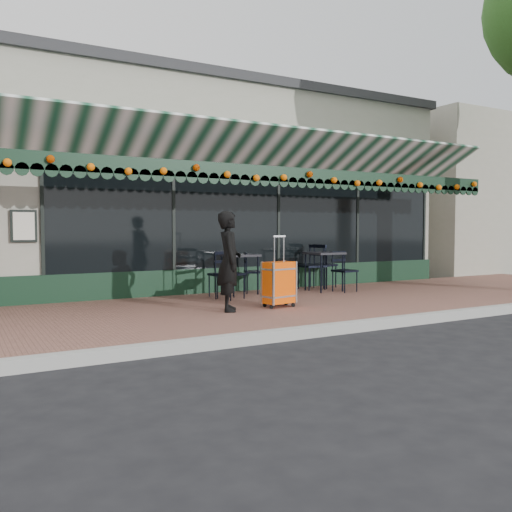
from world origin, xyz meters
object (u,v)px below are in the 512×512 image
suitcase (279,283)px  woman (229,261)px  chair_a_left (312,267)px  chair_a_front (345,271)px  chair_b_right (254,272)px  chair_b_left (221,275)px  chair_a_right (323,266)px  chair_b_front (230,275)px  cafe_table_b (239,258)px  cafe_table_a (324,256)px

suitcase → woman: bearing=167.2°
chair_a_left → chair_a_front: (0.33, -0.71, -0.07)m
woman → chair_b_right: 2.45m
chair_b_left → chair_a_right: bearing=96.9°
chair_a_right → chair_b_left: (-2.69, -0.41, -0.06)m
chair_b_left → chair_b_front: chair_b_front is taller
chair_b_front → cafe_table_b: bearing=28.8°
chair_a_front → chair_b_front: 2.58m
cafe_table_b → chair_a_right: 2.17m
woman → chair_b_front: 1.49m
cafe_table_a → woman: bearing=-153.7°
chair_b_front → suitcase: bearing=-99.6°
chair_a_right → chair_b_right: 1.82m
woman → suitcase: bearing=-68.0°
chair_a_front → chair_a_right: bearing=77.3°
chair_a_left → cafe_table_a: bearing=6.7°
woman → chair_b_right: woman is taller
chair_b_front → chair_a_front: bearing=-24.0°
cafe_table_b → chair_a_front: 2.21m
cafe_table_b → chair_b_right: 0.45m
suitcase → chair_a_right: bearing=28.7°
woman → chair_a_left: (2.90, 1.84, -0.30)m
cafe_table_b → chair_b_left: size_ratio=0.94×
suitcase → chair_a_left: (1.99, 1.86, 0.09)m
woman → chair_a_front: (3.23, 1.13, -0.37)m
cafe_table_a → chair_a_right: size_ratio=0.84×
chair_b_left → cafe_table_a: bearing=84.7°
woman → suitcase: woman is taller
chair_a_left → chair_b_front: 2.31m
cafe_table_b → chair_b_front: 0.83m
woman → suitcase: (0.91, -0.02, -0.39)m
cafe_table_b → chair_b_left: (-0.54, -0.28, -0.29)m
suitcase → chair_b_front: (-0.25, 1.31, 0.06)m
chair_a_front → woman: bearing=-167.0°
suitcase → chair_a_left: 2.73m
suitcase → cafe_table_a: 2.53m
cafe_table_b → chair_a_left: chair_a_left is taller
chair_a_front → suitcase: bearing=-159.9°
cafe_table_b → chair_b_front: size_ratio=0.88×
suitcase → chair_b_right: suitcase is taller
cafe_table_a → chair_b_left: chair_b_left is taller
cafe_table_a → chair_b_right: size_ratio=0.97×
chair_a_right → chair_b_front: 2.77m
woman → chair_a_left: 3.45m
chair_a_left → chair_b_front: chair_a_left is taller
cafe_table_a → chair_a_left: bearing=96.0°
woman → chair_a_right: (3.33, 2.01, -0.30)m
chair_a_left → woman: bearing=-56.9°
suitcase → cafe_table_b: suitcase is taller
chair_b_front → chair_a_left: bearing=-6.6°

